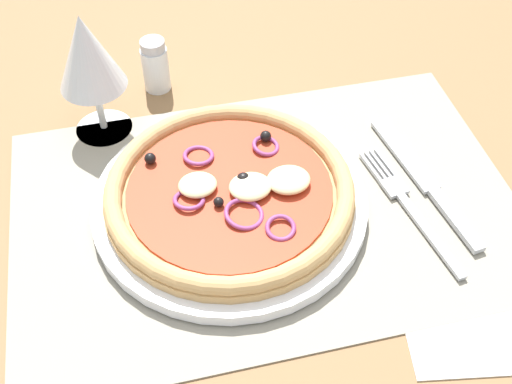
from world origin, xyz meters
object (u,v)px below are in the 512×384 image
(pizza, at_px, (230,191))
(wine_glass, at_px, (88,56))
(knife, at_px, (424,179))
(plate, at_px, (230,202))
(fork, at_px, (406,203))
(napkin, at_px, (479,310))
(pepper_shaker, at_px, (155,66))

(pizza, relative_size, wine_glass, 1.67)
(knife, distance_m, wine_glass, 0.37)
(plate, distance_m, knife, 0.21)
(wine_glass, bearing_deg, fork, -33.14)
(plate, xyz_separation_m, napkin, (0.19, -0.17, -0.01))
(fork, height_order, napkin, fork)
(wine_glass, distance_m, napkin, 0.46)
(plate, height_order, napkin, plate)
(pizza, distance_m, knife, 0.21)
(napkin, bearing_deg, wine_glass, 133.86)
(plate, distance_m, pizza, 0.02)
(pepper_shaker, bearing_deg, napkin, -58.08)
(plate, bearing_deg, pepper_shaker, 102.12)
(knife, xyz_separation_m, pepper_shaker, (-0.25, 0.22, 0.03))
(napkin, bearing_deg, pepper_shaker, 121.92)
(fork, relative_size, knife, 0.90)
(wine_glass, height_order, napkin, wine_glass)
(fork, distance_m, knife, 0.04)
(plate, xyz_separation_m, knife, (0.21, -0.01, -0.00))
(pizza, xyz_separation_m, napkin, (0.19, -0.17, -0.03))
(fork, height_order, knife, knife)
(knife, distance_m, napkin, 0.16)
(plate, xyz_separation_m, wine_glass, (-0.12, 0.15, 0.09))
(pepper_shaker, bearing_deg, knife, -41.76)
(fork, xyz_separation_m, pepper_shaker, (-0.22, 0.25, 0.03))
(plate, relative_size, napkin, 1.95)
(plate, bearing_deg, fork, -12.15)
(wine_glass, xyz_separation_m, pepper_shaker, (0.07, 0.06, -0.07))
(pizza, relative_size, napkin, 1.76)
(pizza, height_order, knife, pizza)
(plate, height_order, fork, plate)
(pizza, bearing_deg, napkin, -41.31)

